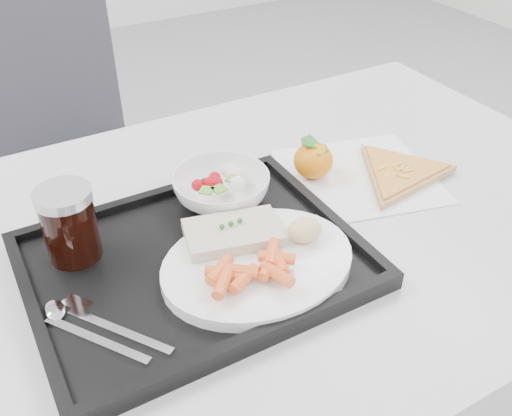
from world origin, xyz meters
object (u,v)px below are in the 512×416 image
at_px(table, 270,250).
at_px(tray, 195,263).
at_px(salad_bowl, 221,188).
at_px(tangerine, 313,160).
at_px(dinner_plate, 258,264).
at_px(pizza_slice, 399,172).
at_px(chair, 60,142).
at_px(cola_glass, 69,223).

distance_m(table, tray, 0.18).
relative_size(table, salad_bowl, 7.89).
bearing_deg(tangerine, table, -152.62).
xyz_separation_m(dinner_plate, pizza_slice, (0.34, 0.10, -0.01)).
relative_size(table, dinner_plate, 4.44).
distance_m(chair, tray, 0.88).
bearing_deg(cola_glass, salad_bowl, 3.93).
xyz_separation_m(chair, cola_glass, (-0.12, -0.76, 0.28)).
height_order(dinner_plate, cola_glass, cola_glass).
height_order(chair, salad_bowl, chair).
distance_m(tray, dinner_plate, 0.09).
distance_m(salad_bowl, tangerine, 0.18).
bearing_deg(pizza_slice, table, 177.71).
bearing_deg(table, salad_bowl, 133.02).
height_order(cola_glass, tangerine, cola_glass).
distance_m(dinner_plate, pizza_slice, 0.35).
relative_size(chair, cola_glass, 8.61).
bearing_deg(tray, dinner_plate, -41.70).
relative_size(table, tray, 2.67).
relative_size(table, pizza_slice, 3.74).
xyz_separation_m(tray, dinner_plate, (0.07, -0.06, 0.02)).
xyz_separation_m(tray, cola_glass, (-0.14, 0.09, 0.06)).
relative_size(salad_bowl, tangerine, 1.83).
bearing_deg(chair, dinner_plate, -84.43).
xyz_separation_m(chair, salad_bowl, (0.12, -0.74, 0.25)).
xyz_separation_m(table, pizza_slice, (0.25, -0.01, 0.08)).
bearing_deg(chair, salad_bowl, -80.97).
bearing_deg(salad_bowl, tray, -131.85).
relative_size(chair, pizza_slice, 2.90).
relative_size(chair, tray, 2.07).
bearing_deg(dinner_plate, tray, 138.30).
relative_size(tray, salad_bowl, 2.96).
relative_size(table, cola_glass, 11.11).
height_order(tangerine, pizza_slice, tangerine).
xyz_separation_m(dinner_plate, tangerine, (0.21, 0.17, 0.01)).
bearing_deg(dinner_plate, salad_bowl, 80.19).
relative_size(chair, tangerine, 11.16).
height_order(tray, cola_glass, cola_glass).
height_order(tray, tangerine, tangerine).
relative_size(tangerine, pizza_slice, 0.26).
height_order(dinner_plate, tangerine, tangerine).
height_order(tray, dinner_plate, dinner_plate).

